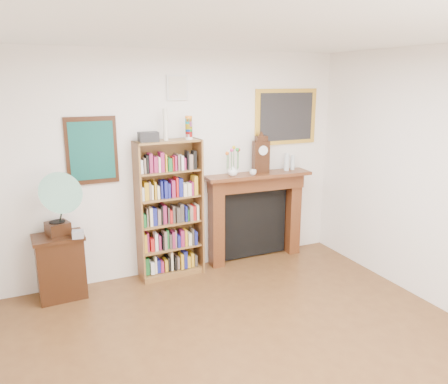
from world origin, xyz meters
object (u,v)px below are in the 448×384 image
Objects in this scene: cd_stack at (78,234)px; side_cabinet at (61,267)px; mantel_clock at (261,155)px; teacup at (253,172)px; flower_vase at (233,171)px; bottle_left at (287,162)px; bottle_right at (293,162)px; bookshelf at (169,202)px; fireplace at (255,208)px; gramophone at (56,201)px.

side_cabinet is at bearing 142.21° from cd_stack.
mantel_clock is 0.28m from teacup.
flower_vase is at bearing 5.92° from cd_stack.
bottle_left is (0.40, -0.02, -0.12)m from mantel_clock.
flower_vase is (1.98, 0.21, 0.51)m from cd_stack.
flower_vase is 0.69× the size of bottle_right.
bookshelf is 4.05× the size of mantel_clock.
bottle_left reaches higher than flower_vase.
side_cabinet is 2.59m from fireplace.
fireplace is at bearing 176.96° from bottle_right.
mantel_clock is (0.05, -0.04, 0.74)m from fireplace.
side_cabinet is (-1.33, -0.06, -0.60)m from bookshelf.
bookshelf is 2.66× the size of gramophone.
gramophone is at bearing -169.95° from mantel_clock.
fireplace is 2.60m from gramophone.
bookshelf is at bearing -172.48° from mantel_clock.
cd_stack is (0.19, -0.08, -0.39)m from gramophone.
flower_vase is 0.83m from bottle_left.
teacup is at bearing 3.54° from cd_stack.
bottle_right is at bearing 4.73° from cd_stack.
fireplace is at bearing 172.74° from bottle_left.
mantel_clock reaches higher than bottle_left.
bookshelf is 1.38m from mantel_clock.
flower_vase is 0.58× the size of bottle_left.
mantel_clock is at bearing -2.75° from bookshelf.
fireplace is 12.28× the size of cd_stack.
mantel_clock is at bearing 5.49° from cd_stack.
flower_vase is 0.27m from teacup.
fireplace is 0.74m from mantel_clock.
teacup is 0.57m from bottle_left.
cd_stack is at bearing -176.46° from teacup.
gramophone is 0.44m from cd_stack.
mantel_clock is at bearing -13.79° from gramophone.
gramophone is at bearing -172.57° from fireplace.
gramophone is at bearing -177.76° from bookshelf.
gramophone reaches higher than bottle_left.
side_cabinet is 0.99× the size of gramophone.
gramophone reaches higher than side_cabinet.
cd_stack is 2.06m from flower_vase.
teacup is (1.12, -0.08, 0.30)m from bookshelf.
fireplace is 0.57m from teacup.
fireplace is 2.98× the size of mantel_clock.
flower_vase is at bearing -13.83° from gramophone.
bottle_left is at bearing -14.55° from gramophone.
cd_stack is 0.60× the size of bottle_right.
side_cabinet is 0.51× the size of fireplace.
cd_stack is (0.20, -0.16, 0.41)m from side_cabinet.
bottle_left is (3.00, 0.13, 0.18)m from gramophone.
bottle_left is (0.56, 0.08, 0.08)m from teacup.
cd_stack is (-2.36, -0.27, 0.06)m from fireplace.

